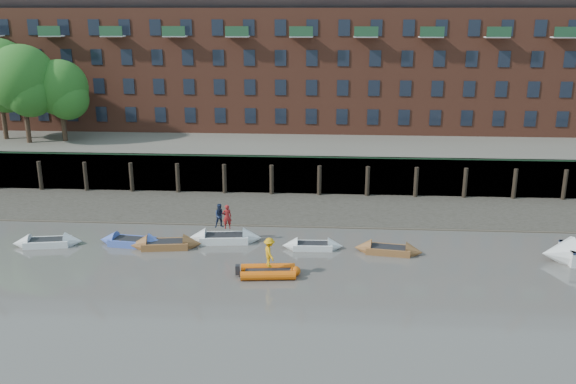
# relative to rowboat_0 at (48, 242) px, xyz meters

# --- Properties ---
(ground) EXTENTS (220.00, 220.00, 0.00)m
(ground) POSITION_rel_rowboat_0_xyz_m (15.79, -9.26, -0.23)
(ground) COLOR #58534E
(ground) RESTS_ON ground
(foreshore) EXTENTS (110.00, 8.00, 0.50)m
(foreshore) POSITION_rel_rowboat_0_xyz_m (15.79, 8.74, -0.23)
(foreshore) COLOR #3D382F
(foreshore) RESTS_ON ground
(mud_band) EXTENTS (110.00, 1.60, 0.10)m
(mud_band) POSITION_rel_rowboat_0_xyz_m (15.79, 5.34, -0.23)
(mud_band) COLOR #4C4336
(mud_band) RESTS_ON ground
(river_wall) EXTENTS (110.00, 1.23, 3.30)m
(river_wall) POSITION_rel_rowboat_0_xyz_m (15.79, 13.11, 1.37)
(river_wall) COLOR #2D2A26
(river_wall) RESTS_ON ground
(bank_terrace) EXTENTS (110.00, 28.00, 3.20)m
(bank_terrace) POSITION_rel_rowboat_0_xyz_m (15.79, 26.74, 1.37)
(bank_terrace) COLOR #5E594D
(bank_terrace) RESTS_ON ground
(apartment_terrace) EXTENTS (80.60, 15.56, 20.98)m
(apartment_terrace) POSITION_rel_rowboat_0_xyz_m (15.79, 27.73, 12.60)
(apartment_terrace) COLOR brown
(apartment_terrace) RESTS_ON bank_terrace
(tree_cluster) EXTENTS (11.76, 7.74, 9.40)m
(tree_cluster) POSITION_rel_rowboat_0_xyz_m (-9.82, 18.08, 8.78)
(tree_cluster) COLOR #3A281C
(tree_cluster) RESTS_ON bank_terrace
(rowboat_0) EXTENTS (4.61, 2.05, 1.29)m
(rowboat_0) POSITION_rel_rowboat_0_xyz_m (0.00, 0.00, 0.00)
(rowboat_0) COLOR silver
(rowboat_0) RESTS_ON ground
(rowboat_1) EXTENTS (4.68, 1.89, 1.32)m
(rowboat_1) POSITION_rel_rowboat_0_xyz_m (5.57, 0.45, 0.00)
(rowboat_1) COLOR #445DB6
(rowboat_1) RESTS_ON ground
(rowboat_2) EXTENTS (4.81, 1.96, 1.35)m
(rowboat_2) POSITION_rel_rowboat_0_xyz_m (7.92, 0.11, 0.01)
(rowboat_2) COLOR brown
(rowboat_2) RESTS_ON ground
(rowboat_3) EXTENTS (5.13, 1.94, 1.45)m
(rowboat_3) POSITION_rel_rowboat_0_xyz_m (11.59, 1.44, 0.03)
(rowboat_3) COLOR silver
(rowboat_3) RESTS_ON ground
(rowboat_4) EXTENTS (4.01, 1.28, 1.15)m
(rowboat_4) POSITION_rel_rowboat_0_xyz_m (17.55, 0.57, -0.02)
(rowboat_4) COLOR silver
(rowboat_4) RESTS_ON ground
(rowboat_6) EXTENTS (4.49, 1.89, 1.26)m
(rowboat_6) POSITION_rel_rowboat_0_xyz_m (22.42, 0.13, -0.01)
(rowboat_6) COLOR brown
(rowboat_6) RESTS_ON ground
(rib_tender) EXTENTS (3.58, 1.97, 0.61)m
(rib_tender) POSITION_rel_rowboat_0_xyz_m (15.20, -3.82, 0.04)
(rib_tender) COLOR #DE5709
(rib_tender) RESTS_ON ground
(person_rower_a) EXTENTS (0.69, 0.54, 1.66)m
(person_rower_a) POSITION_rel_rowboat_0_xyz_m (11.82, 1.40, 1.58)
(person_rower_a) COLOR maroon
(person_rower_a) RESTS_ON rowboat_3
(person_rower_b) EXTENTS (0.95, 0.84, 1.64)m
(person_rower_b) POSITION_rel_rowboat_0_xyz_m (11.32, 1.60, 1.57)
(person_rower_b) COLOR #19233F
(person_rower_b) RESTS_ON rowboat_3
(person_rib_crew) EXTENTS (1.04, 1.31, 1.77)m
(person_rib_crew) POSITION_rel_rowboat_0_xyz_m (15.14, -3.79, 1.23)
(person_rib_crew) COLOR orange
(person_rib_crew) RESTS_ON rib_tender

